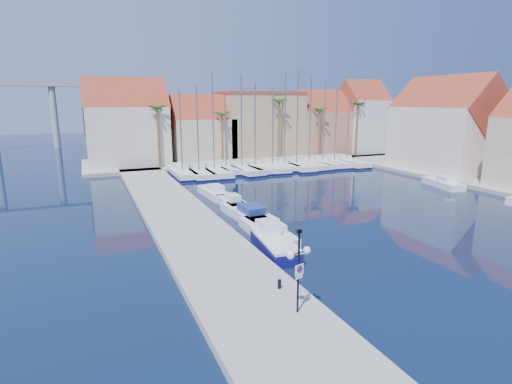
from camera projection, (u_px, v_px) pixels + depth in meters
ground at (373, 267)px, 25.38m from camera, size 260.00×260.00×0.00m
quay_west at (184, 222)px, 33.99m from camera, size 6.00×77.00×0.50m
shore_north at (244, 158)px, 72.21m from camera, size 54.00×16.00×0.50m
shore_east at (498, 182)px, 51.04m from camera, size 12.00×60.00×0.50m
lamp_post at (299, 259)px, 18.40m from camera, size 1.37×0.63×4.13m
bollard at (279, 284)px, 21.35m from camera, size 0.20×0.20×0.50m
fishing_boat at (274, 243)px, 27.85m from camera, size 2.46×5.81×1.97m
motorboat_west_0 at (268, 231)px, 30.85m from camera, size 2.52×7.18×1.40m
motorboat_west_1 at (248, 213)px, 35.70m from camera, size 2.83×7.58×1.40m
motorboat_west_2 at (231, 203)px, 39.55m from camera, size 1.69×5.24×1.40m
motorboat_west_3 at (214, 192)px, 44.11m from camera, size 2.21×6.12×1.40m
motorboat_east_1 at (444, 183)px, 49.04m from camera, size 3.33×6.36×1.40m
sailboat_0 at (182, 172)px, 56.40m from camera, size 2.89×10.31×11.78m
sailboat_1 at (198, 172)px, 56.56m from camera, size 3.03×10.53×12.26m
sailboat_2 at (213, 170)px, 57.80m from camera, size 3.42×11.55×14.11m
sailboat_3 at (225, 168)px, 59.32m from camera, size 2.48×8.86×11.17m
sailboat_4 at (240, 168)px, 59.52m from camera, size 3.95×11.53×14.15m
sailboat_5 at (254, 167)px, 60.48m from camera, size 2.82×10.23×12.95m
sailboat_6 at (271, 166)px, 61.15m from camera, size 3.08×9.93×12.39m
sailboat_7 at (283, 165)px, 62.45m from camera, size 2.26×8.50×14.65m
sailboat_8 at (295, 165)px, 62.55m from camera, size 3.50×10.47×14.99m
sailboat_9 at (307, 163)px, 64.03m from camera, size 3.11×10.65×13.96m
sailboat_10 at (321, 163)px, 64.58m from camera, size 2.86×9.47×13.54m
sailboat_11 at (332, 162)px, 65.44m from camera, size 2.80×9.60×12.11m
sailboat_12 at (344, 162)px, 66.29m from camera, size 3.23×11.07×11.12m
building_0 at (127, 126)px, 62.26m from camera, size 12.30×9.00×13.50m
building_1 at (202, 132)px, 67.13m from camera, size 10.30×8.00×11.00m
building_2 at (259, 124)px, 72.03m from camera, size 14.20×10.20×11.50m
building_3 at (319, 125)px, 75.81m from camera, size 10.30×8.00×12.00m
building_4 at (361, 119)px, 78.12m from camera, size 8.30×8.00×14.00m
building_6 at (445, 128)px, 57.72m from camera, size 9.00×14.30×13.50m
palm_0 at (157, 110)px, 58.75m from camera, size 2.60×2.60×10.15m
palm_1 at (222, 116)px, 62.78m from camera, size 2.60×2.60×9.15m
palm_2 at (279, 103)px, 66.20m from camera, size 2.60×2.60×11.15m
palm_3 at (320, 111)px, 69.57m from camera, size 2.60×2.60×9.65m
palm_4 at (358, 106)px, 72.43m from camera, size 2.60×2.60×10.65m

